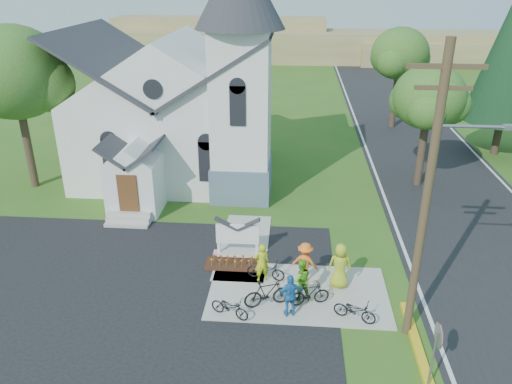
# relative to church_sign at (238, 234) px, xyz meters

# --- Properties ---
(ground) EXTENTS (120.00, 120.00, 0.00)m
(ground) POSITION_rel_church_sign_xyz_m (1.20, -3.20, -1.03)
(ground) COLOR #2F611B
(ground) RESTS_ON ground
(parking_lot) EXTENTS (20.00, 16.00, 0.02)m
(parking_lot) POSITION_rel_church_sign_xyz_m (-5.80, -5.20, -1.02)
(parking_lot) COLOR black
(parking_lot) RESTS_ON ground
(road) EXTENTS (8.00, 90.00, 0.02)m
(road) POSITION_rel_church_sign_xyz_m (11.20, 11.80, -1.02)
(road) COLOR black
(road) RESTS_ON ground
(sidewalk) EXTENTS (7.00, 4.00, 0.05)m
(sidewalk) POSITION_rel_church_sign_xyz_m (2.70, -2.70, -1.00)
(sidewalk) COLOR #A39D93
(sidewalk) RESTS_ON ground
(church) EXTENTS (12.35, 12.00, 13.00)m
(church) POSITION_rel_church_sign_xyz_m (-4.28, 9.28, 4.22)
(church) COLOR silver
(church) RESTS_ON ground
(church_sign) EXTENTS (2.20, 0.40, 1.70)m
(church_sign) POSITION_rel_church_sign_xyz_m (0.00, 0.00, 0.00)
(church_sign) COLOR #A39D93
(church_sign) RESTS_ON ground
(flower_bed) EXTENTS (2.60, 1.10, 0.07)m
(flower_bed) POSITION_rel_church_sign_xyz_m (0.00, -0.90, -0.99)
(flower_bed) COLOR #3A1B10
(flower_bed) RESTS_ON ground
(utility_pole) EXTENTS (3.45, 0.28, 10.00)m
(utility_pole) POSITION_rel_church_sign_xyz_m (6.56, -4.70, 4.38)
(utility_pole) COLOR #402F20
(utility_pole) RESTS_ON ground
(stop_sign) EXTENTS (0.11, 0.76, 2.48)m
(stop_sign) POSITION_rel_church_sign_xyz_m (6.63, -7.40, 0.75)
(stop_sign) COLOR gray
(stop_sign) RESTS_ON ground
(tree_lot_corner) EXTENTS (5.60, 5.60, 9.15)m
(tree_lot_corner) POSITION_rel_church_sign_xyz_m (-12.80, 6.80, 5.58)
(tree_lot_corner) COLOR #32251B
(tree_lot_corner) RESTS_ON ground
(tree_road_near) EXTENTS (4.00, 4.00, 7.05)m
(tree_road_near) POSITION_rel_church_sign_xyz_m (9.70, 8.80, 4.18)
(tree_road_near) COLOR #32251B
(tree_road_near) RESTS_ON ground
(tree_road_mid) EXTENTS (4.40, 4.40, 7.80)m
(tree_road_mid) POSITION_rel_church_sign_xyz_m (10.20, 20.80, 4.75)
(tree_road_mid) COLOR #32251B
(tree_road_mid) RESTS_ON ground
(distant_hills) EXTENTS (61.00, 10.00, 5.60)m
(distant_hills) POSITION_rel_church_sign_xyz_m (4.56, 53.13, 1.15)
(distant_hills) COLOR olive
(distant_hills) RESTS_ON ground
(cyclist_0) EXTENTS (0.72, 0.60, 1.68)m
(cyclist_0) POSITION_rel_church_sign_xyz_m (1.21, -1.99, -0.14)
(cyclist_0) COLOR #ABC016
(cyclist_0) RESTS_ON sidewalk
(bike_0) EXTENTS (1.62, 1.09, 0.81)m
(bike_0) POSITION_rel_church_sign_xyz_m (0.21, -4.40, -0.57)
(bike_0) COLOR black
(bike_0) RESTS_ON sidewalk
(cyclist_1) EXTENTS (0.98, 0.84, 1.74)m
(cyclist_1) POSITION_rel_church_sign_xyz_m (2.76, -3.13, -0.11)
(cyclist_1) COLOR #64B421
(cyclist_1) RESTS_ON sidewalk
(bike_1) EXTENTS (1.89, 1.12, 1.10)m
(bike_1) POSITION_rel_church_sign_xyz_m (1.54, -3.65, -0.43)
(bike_1) COLOR black
(bike_1) RESTS_ON sidewalk
(cyclist_2) EXTENTS (1.07, 0.69, 1.70)m
(cyclist_2) POSITION_rel_church_sign_xyz_m (2.40, -4.15, -0.13)
(cyclist_2) COLOR #246FB5
(cyclist_2) RESTS_ON sidewalk
(bike_2) EXTENTS (1.67, 0.85, 0.83)m
(bike_2) POSITION_rel_church_sign_xyz_m (1.37, -1.87, -0.56)
(bike_2) COLOR black
(bike_2) RESTS_ON sidewalk
(cyclist_3) EXTENTS (1.24, 0.93, 1.71)m
(cyclist_3) POSITION_rel_church_sign_xyz_m (2.94, -1.85, -0.12)
(cyclist_3) COLOR orange
(cyclist_3) RESTS_ON sidewalk
(bike_3) EXTENTS (1.62, 0.85, 0.94)m
(bike_3) POSITION_rel_church_sign_xyz_m (3.11, -3.45, -0.51)
(bike_3) COLOR black
(bike_3) RESTS_ON sidewalk
(cyclist_4) EXTENTS (0.97, 0.66, 1.92)m
(cyclist_4) POSITION_rel_church_sign_xyz_m (4.31, -2.16, -0.02)
(cyclist_4) COLOR #A4B321
(cyclist_4) RESTS_ON sidewalk
(bike_4) EXTENTS (1.65, 1.10, 0.82)m
(bike_4) POSITION_rel_church_sign_xyz_m (4.72, -4.23, -0.57)
(bike_4) COLOR black
(bike_4) RESTS_ON sidewalk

